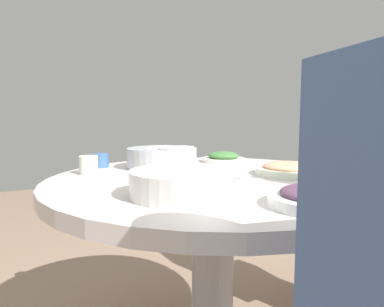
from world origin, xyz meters
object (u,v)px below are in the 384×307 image
Objects in this scene: diner_left at (355,160)px; stool_for_diner_left at (349,274)px; round_dining_table at (213,220)px; dish_eggplant at (319,198)px; tea_cup_near at (101,160)px; tea_cup_far at (89,165)px; dish_shrimp at (290,169)px; dish_greens at (223,158)px; green_bottle at (345,154)px; rice_bowl at (162,157)px; soup_bowl at (182,184)px.

stool_for_diner_left is at bearing 0.00° from diner_left.
dish_eggplant reaches higher than round_dining_table.
round_dining_table is at bearing 38.32° from tea_cup_near.
tea_cup_near is at bearing 155.14° from tea_cup_far.
tea_cup_far reaches higher than dish_shrimp.
tea_cup_far is at bearing -122.64° from round_dining_table.
tea_cup_far is at bearing -24.86° from tea_cup_near.
dish_greens is (-0.77, 0.20, -0.00)m from dish_eggplant.
stool_for_diner_left is (-0.16, 0.53, -0.57)m from dish_shrimp.
dish_greens is 3.07× the size of tea_cup_far.
dish_eggplant is 0.79m from dish_greens.
dish_eggplant is 0.44m from dish_shrimp.
round_dining_table is 0.82m from diner_left.
green_bottle reaches higher than round_dining_table.
diner_left is (-0.41, 0.56, -0.10)m from green_bottle.
diner_left reaches higher than tea_cup_far.
rice_bowl reaches higher than dish_shrimp.
round_dining_table is at bearing 135.61° from soup_bowl.
soup_bowl is 1.19m from stool_for_diner_left.
dish_greens is (-0.40, -0.04, -0.00)m from dish_shrimp.
green_bottle is at bearing 75.12° from soup_bowl.
dish_eggplant is (0.72, 0.12, -0.02)m from rice_bowl.
round_dining_table is 0.44m from dish_greens.
round_dining_table is 0.48m from dish_eggplant.
rice_bowl is at bearing -170.44° from dish_eggplant.
tea_cup_far is at bearing -81.92° from dish_greens.
tea_cup_near is at bearing -141.68° from round_dining_table.
dish_shrimp is 1.20× the size of dish_greens.
tea_cup_near is (-0.60, -0.10, -0.00)m from soup_bowl.
stool_for_diner_left is at bearing 126.67° from green_bottle.
round_dining_table is 5.51× the size of dish_greens.
tea_cup_near is 0.96× the size of tea_cup_far.
dish_eggplant is at bearing 22.46° from tea_cup_near.
stool_for_diner_left is at bearing 66.50° from dish_greens.
soup_bowl is 1.19× the size of dish_eggplant.
diner_left is at bearing 77.76° from rice_bowl.
green_bottle is at bearing -53.33° from stool_for_diner_left.
green_bottle reaches higher than dish_greens.
tea_cup_near is (-0.39, -0.31, 0.18)m from round_dining_table.
soup_bowl is 0.59× the size of stool_for_diner_left.
soup_bowl is at bearing -73.66° from dish_shrimp.
green_bottle reaches higher than stool_for_diner_left.
tea_cup_far is 1.18m from diner_left.
tea_cup_near is (-0.06, -0.54, 0.01)m from dish_greens.
dish_shrimp is at bearing 51.34° from tea_cup_near.
rice_bowl is 1.21× the size of dish_eggplant.
diner_left is (-0.52, 0.76, -0.02)m from dish_eggplant.
tea_cup_near is 0.08× the size of diner_left.
dish_eggplant reaches higher than stool_for_diner_left.
stool_for_diner_left is at bearing 96.01° from round_dining_table.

